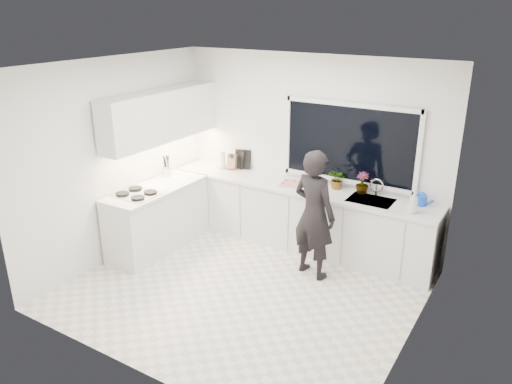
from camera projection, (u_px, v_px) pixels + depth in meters
The scene contains 25 objects.
floor at pixel (243, 290), 6.17m from camera, with size 4.00×3.50×0.02m, color beige.
wall_back at pixel (310, 151), 7.09m from camera, with size 4.00×0.02×2.70m, color white.
wall_left at pixel (116, 160), 6.67m from camera, with size 0.02×3.50×2.70m, color white.
wall_right at pixel (420, 225), 4.70m from camera, with size 0.02×3.50×2.70m, color white.
ceiling at pixel (241, 65), 5.21m from camera, with size 4.00×3.50×0.02m, color white.
window at pixel (349, 144), 6.70m from camera, with size 1.80×0.02×1.00m, color black.
base_cabinets_back at pixel (298, 217), 7.16m from camera, with size 3.92×0.58×0.88m, color white.
base_cabinets_left at pixel (158, 219), 7.10m from camera, with size 0.58×1.60×0.88m, color white.
countertop_back at pixel (298, 187), 6.99m from camera, with size 3.94×0.62×0.04m, color silver.
countertop_left at pixel (156, 189), 6.94m from camera, with size 0.62×1.60×0.04m, color silver.
upper_cabinets at pixel (162, 116), 6.94m from camera, with size 0.34×2.10×0.70m, color white.
sink at pixel (371, 204), 6.50m from camera, with size 0.58×0.42×0.14m, color silver.
faucet at pixel (377, 188), 6.60m from camera, with size 0.03×0.03×0.22m, color silver.
stovetop at pixel (136, 193), 6.66m from camera, with size 0.56×0.48×0.03m, color black.
person at pixel (314, 214), 6.24m from camera, with size 0.61×0.40×1.68m, color black.
pizza_tray at pixel (295, 185), 6.99m from camera, with size 0.42×0.31×0.03m, color silver.
pizza at pixel (295, 184), 6.98m from camera, with size 0.38×0.27×0.01m, color #B02617.
watering_can at pixel (421, 200), 6.29m from camera, with size 0.14×0.14×0.13m, color blue.
paper_towel_roll at pixel (222, 160), 7.71m from camera, with size 0.11×0.11×0.26m, color white.
knife_block at pixel (232, 162), 7.66m from camera, with size 0.13×0.10×0.22m, color #956C45.
utensil_crock at pixel (167, 171), 7.35m from camera, with size 0.13×0.13×0.16m, color silver.
picture_frame_large at pixel (239, 159), 7.70m from camera, with size 0.22×0.02×0.28m, color black.
picture_frame_small at pixel (243, 159), 7.66m from camera, with size 0.25×0.02×0.30m, color black.
herb_plants at pixel (341, 180), 6.80m from camera, with size 0.93×0.30×0.30m.
soap_bottles at pixel (412, 203), 6.04m from camera, with size 0.16×0.16×0.29m.
Camera 1 is at (2.93, -4.47, 3.30)m, focal length 35.00 mm.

